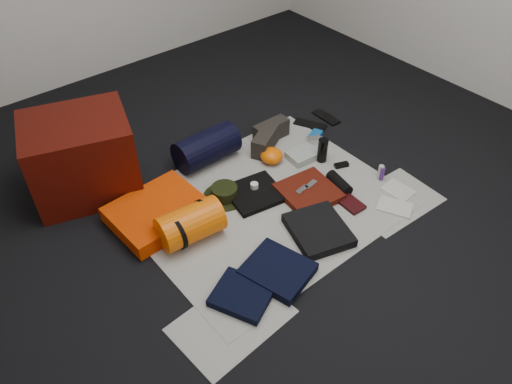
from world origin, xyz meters
TOP-DOWN VIEW (x-y plane):
  - floor at (0.00, 0.00)m, footprint 4.50×4.50m
  - newspaper_mat at (0.00, 0.00)m, footprint 1.60×1.30m
  - newspaper_sheet_front_left at (-0.70, -0.55)m, footprint 0.61×0.44m
  - newspaper_sheet_front_right at (0.65, -0.50)m, footprint 0.60×0.43m
  - red_cabinet at (-0.80, 0.86)m, footprint 0.76×0.69m
  - sleeping_pad at (-0.60, 0.32)m, footprint 0.57×0.48m
  - stuff_sack at (-0.53, 0.06)m, footprint 0.40×0.26m
  - sack_strap_left at (-0.63, 0.06)m, footprint 0.02×0.22m
  - sack_strap_right at (-0.43, 0.06)m, footprint 0.03×0.22m
  - navy_duffel at (-0.03, 0.60)m, footprint 0.44×0.23m
  - boonie_brim at (-0.17, 0.22)m, footprint 0.31×0.31m
  - boonie_crown at (-0.17, 0.22)m, footprint 0.17×0.17m
  - hiking_boot_left at (0.37, 0.44)m, footprint 0.30×0.23m
  - hiking_boot_right at (0.49, 0.52)m, footprint 0.27×0.11m
  - flip_flop_left at (0.84, 0.46)m, footprint 0.19×0.27m
  - flip_flop_right at (1.01, 0.46)m, footprint 0.10×0.24m
  - trousers_navy_a at (-0.57, -0.48)m, footprint 0.36×0.37m
  - trousers_navy_b at (-0.32, -0.47)m, footprint 0.39×0.42m
  - trousers_charcoal at (0.07, -0.40)m, footprint 0.42×0.45m
  - black_tshirt at (-0.01, 0.11)m, footprint 0.39×0.37m
  - red_shirt at (0.26, -0.11)m, footprint 0.39×0.39m
  - orange_stuff_sack at (0.31, 0.31)m, footprint 0.18×0.18m
  - first_aid_pouch at (0.50, 0.19)m, footprint 0.22×0.17m
  - water_bottle at (0.59, 0.09)m, footprint 0.08×0.08m
  - speaker at (0.47, -0.19)m, footprint 0.11×0.21m
  - compact_camera at (0.70, 0.28)m, footprint 0.12×0.10m
  - cyan_case at (0.75, 0.32)m, footprint 0.14×0.11m
  - toiletry_purple at (0.75, -0.31)m, footprint 0.04×0.04m
  - toiletry_clear at (0.75, -0.30)m, footprint 0.04×0.04m
  - paperback_book at (0.40, -0.35)m, footprint 0.12×0.18m
  - map_booklet at (0.60, -0.55)m, footprint 0.22×0.25m
  - map_printout at (0.75, -0.46)m, footprint 0.16×0.20m
  - sunglasses at (0.65, -0.05)m, footprint 0.11×0.07m
  - key_cluster at (-0.63, -0.51)m, footprint 0.09×0.09m
  - tape_roll at (0.01, 0.14)m, footprint 0.05×0.05m
  - energy_bar_a at (0.22, -0.09)m, footprint 0.10×0.05m
  - energy_bar_b at (0.30, -0.09)m, footprint 0.10×0.05m

SIDE VIEW (x-z plane):
  - floor at x=0.00m, z-range -0.02..0.00m
  - newspaper_sheet_front_left at x=-0.70m, z-range 0.00..0.00m
  - newspaper_sheet_front_right at x=0.65m, z-range 0.00..0.00m
  - newspaper_mat at x=0.00m, z-range 0.00..0.01m
  - flip_flop_right at x=1.01m, z-range 0.00..0.01m
  - flip_flop_left at x=0.84m, z-range 0.00..0.01m
  - map_printout at x=0.75m, z-range 0.01..0.01m
  - boonie_brim at x=-0.17m, z-range 0.01..0.01m
  - map_booklet at x=0.60m, z-range 0.01..0.02m
  - key_cluster at x=-0.63m, z-range 0.01..0.02m
  - paperback_book at x=0.40m, z-range 0.01..0.03m
  - sunglasses at x=0.65m, z-range 0.01..0.03m
  - black_tshirt at x=-0.01m, z-range 0.01..0.04m
  - cyan_case at x=0.75m, z-range 0.01..0.04m
  - compact_camera at x=0.70m, z-range 0.01..0.05m
  - trousers_navy_a at x=-0.57m, z-range 0.01..0.05m
  - red_shirt at x=0.26m, z-range 0.01..0.05m
  - first_aid_pouch at x=0.50m, z-range 0.01..0.06m
  - trousers_navy_b at x=-0.32m, z-range 0.01..0.06m
  - trousers_charcoal at x=0.07m, z-range 0.01..0.06m
  - speaker at x=0.47m, z-range 0.01..0.08m
  - boonie_crown at x=-0.17m, z-range 0.01..0.09m
  - sleeping_pad at x=-0.60m, z-range 0.01..0.11m
  - toiletry_purple at x=0.75m, z-range 0.01..0.11m
  - tape_roll at x=0.01m, z-range 0.04..0.07m
  - orange_stuff_sack at x=0.31m, z-range 0.01..0.11m
  - energy_bar_a at x=0.22m, z-range 0.05..0.07m
  - energy_bar_b at x=0.30m, z-range 0.05..0.07m
  - toiletry_clear at x=0.75m, z-range 0.01..0.11m
  - hiking_boot_right at x=0.49m, z-range 0.01..0.14m
  - hiking_boot_left at x=0.37m, z-range 0.01..0.15m
  - water_bottle at x=0.59m, z-range 0.01..0.18m
  - sack_strap_left at x=-0.63m, z-range 0.01..0.22m
  - sack_strap_right at x=-0.43m, z-range 0.01..0.22m
  - stuff_sack at x=-0.53m, z-range 0.01..0.23m
  - navy_duffel at x=-0.03m, z-range 0.01..0.24m
  - red_cabinet at x=-0.80m, z-range 0.00..0.52m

